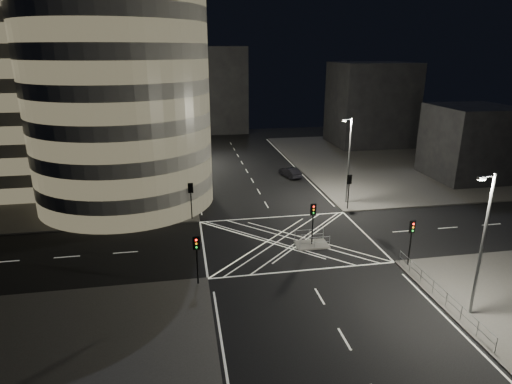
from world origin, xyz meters
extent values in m
plane|color=black|center=(0.00, 0.00, 0.00)|extent=(120.00, 120.00, 0.00)
cube|color=#474543|center=(-29.00, 27.00, 0.07)|extent=(42.00, 42.00, 0.15)
cube|color=#474543|center=(29.00, 27.00, 0.07)|extent=(42.00, 42.00, 0.15)
cube|color=slate|center=(2.00, -1.50, 0.07)|extent=(3.00, 2.00, 0.15)
cylinder|color=gray|center=(-16.00, 14.00, 12.65)|extent=(20.00, 20.00, 25.00)
cube|color=gray|center=(-26.00, 24.00, 12.65)|extent=(20.00, 18.00, 25.00)
cube|color=gray|center=(-22.00, 42.00, 11.15)|extent=(24.00, 16.00, 22.00)
cube|color=black|center=(26.00, 40.00, 7.65)|extent=(14.00, 12.00, 15.00)
cube|color=black|center=(30.00, 16.00, 5.15)|extent=(10.00, 10.00, 10.00)
cube|color=black|center=(-4.00, 58.00, 9.00)|extent=(18.00, 8.00, 18.00)
cylinder|color=black|center=(-10.50, 9.00, 1.78)|extent=(0.32, 0.32, 3.27)
ellipsoid|color=black|center=(-10.50, 9.00, 4.46)|extent=(3.79, 3.79, 4.36)
cylinder|color=black|center=(-10.50, 15.00, 2.12)|extent=(0.32, 0.32, 3.95)
ellipsoid|color=black|center=(-10.50, 15.00, 5.52)|extent=(5.17, 5.17, 5.94)
cylinder|color=black|center=(-10.50, 21.00, 1.61)|extent=(0.32, 0.32, 2.93)
ellipsoid|color=black|center=(-10.50, 21.00, 4.39)|extent=(4.79, 4.79, 5.51)
cylinder|color=black|center=(-10.50, 27.00, 2.28)|extent=(0.32, 0.32, 4.25)
ellipsoid|color=black|center=(-10.50, 27.00, 5.72)|extent=(4.78, 4.78, 5.49)
cylinder|color=black|center=(-10.50, 33.00, 1.57)|extent=(0.32, 0.32, 2.85)
ellipsoid|color=black|center=(-10.50, 33.00, 3.94)|extent=(3.42, 3.42, 3.93)
cylinder|color=black|center=(-8.80, 6.80, 1.65)|extent=(0.12, 0.12, 3.00)
cube|color=black|center=(-8.80, 6.80, 3.60)|extent=(0.28, 0.22, 0.90)
cube|color=black|center=(-8.80, 6.80, 3.60)|extent=(0.55, 0.04, 1.10)
cylinder|color=black|center=(-8.80, -6.80, 1.65)|extent=(0.12, 0.12, 3.00)
cube|color=black|center=(-8.80, -6.80, 3.60)|extent=(0.28, 0.22, 0.90)
cube|color=black|center=(-8.80, -6.80, 3.60)|extent=(0.55, 0.04, 1.10)
cylinder|color=black|center=(8.80, 6.80, 1.65)|extent=(0.12, 0.12, 3.00)
cube|color=black|center=(8.80, 6.80, 3.60)|extent=(0.28, 0.22, 0.90)
cube|color=black|center=(8.80, 6.80, 3.60)|extent=(0.55, 0.04, 1.10)
cylinder|color=black|center=(8.80, -6.80, 1.65)|extent=(0.12, 0.12, 3.00)
cube|color=black|center=(8.80, -6.80, 3.60)|extent=(0.28, 0.22, 0.90)
cube|color=black|center=(8.80, -6.80, 3.60)|extent=(0.55, 0.04, 1.10)
cylinder|color=black|center=(2.00, -1.50, 1.65)|extent=(0.12, 0.12, 3.00)
cube|color=black|center=(2.00, -1.50, 3.60)|extent=(0.28, 0.22, 0.90)
cube|color=black|center=(2.00, -1.50, 3.60)|extent=(0.55, 0.04, 1.10)
cylinder|color=slate|center=(-9.50, 12.00, 5.15)|extent=(0.20, 0.20, 10.00)
cylinder|color=slate|center=(-9.05, 12.00, 10.00)|extent=(0.90, 0.10, 0.10)
cube|color=slate|center=(-8.60, 12.00, 9.90)|extent=(0.50, 0.25, 0.18)
cube|color=white|center=(-8.60, 12.00, 9.79)|extent=(0.42, 0.20, 0.05)
cylinder|color=slate|center=(-9.50, 30.00, 5.15)|extent=(0.20, 0.20, 10.00)
cylinder|color=slate|center=(-9.05, 30.00, 10.00)|extent=(0.90, 0.10, 0.10)
cube|color=slate|center=(-8.60, 30.00, 9.90)|extent=(0.50, 0.25, 0.18)
cube|color=white|center=(-8.60, 30.00, 9.79)|extent=(0.42, 0.20, 0.05)
cylinder|color=slate|center=(9.50, 9.00, 5.15)|extent=(0.20, 0.20, 10.00)
cylinder|color=slate|center=(9.05, 9.00, 10.00)|extent=(0.90, 0.10, 0.10)
cube|color=slate|center=(8.60, 9.00, 9.90)|extent=(0.50, 0.25, 0.18)
cube|color=white|center=(8.60, 9.00, 9.79)|extent=(0.42, 0.20, 0.05)
cylinder|color=slate|center=(9.50, -14.00, 5.15)|extent=(0.20, 0.20, 10.00)
cylinder|color=slate|center=(9.05, -14.00, 10.00)|extent=(0.90, 0.10, 0.10)
cube|color=slate|center=(8.60, -14.00, 9.90)|extent=(0.50, 0.25, 0.18)
cube|color=white|center=(8.60, -14.00, 9.79)|extent=(0.42, 0.20, 0.05)
cube|color=slate|center=(8.30, -12.15, 0.70)|extent=(0.06, 11.70, 1.10)
cube|color=slate|center=(2.00, -2.40, 0.70)|extent=(2.80, 0.06, 1.10)
cube|color=slate|center=(2.00, -0.60, 0.70)|extent=(2.80, 0.06, 1.10)
imported|color=black|center=(5.61, 20.73, 0.71)|extent=(2.56, 4.53, 1.41)
camera|label=1|loc=(-9.49, -36.36, 17.43)|focal=30.00mm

